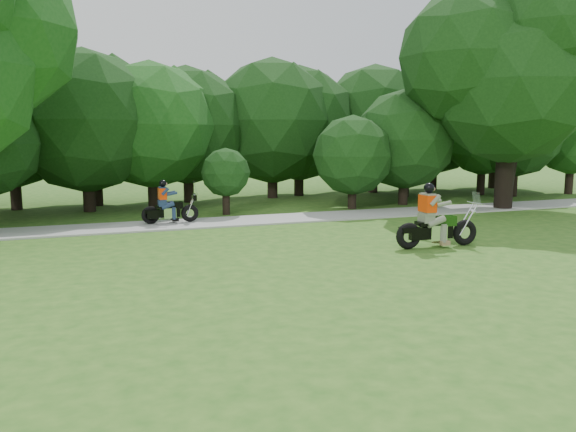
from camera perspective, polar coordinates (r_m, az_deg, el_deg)
ground at (r=13.69m, az=8.49°, el=-5.16°), size 100.00×100.00×0.00m
walkway at (r=20.92m, az=-2.15°, el=-0.36°), size 60.00×2.20×0.06m
tree_line at (r=27.00m, az=-5.69°, el=9.00°), size 39.90×12.03×7.21m
big_tree_east at (r=26.01m, az=21.05°, el=14.06°), size 9.07×6.89×10.46m
chopper_motorcycle at (r=16.28m, az=14.57°, el=-0.77°), size 2.58×0.69×1.84m
touring_motorcycle at (r=20.25m, az=-12.23°, el=0.86°), size 2.01×0.57×1.54m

